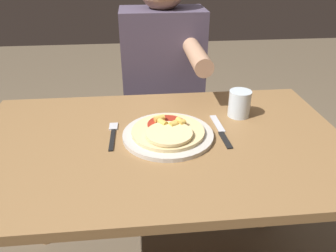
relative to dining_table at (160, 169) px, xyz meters
name	(u,v)px	position (x,y,z in m)	size (l,w,h in m)	color
dining_table	(160,169)	(0.00, 0.00, 0.00)	(1.20, 0.73, 0.73)	olive
plate	(168,135)	(0.03, 0.01, 0.12)	(0.29, 0.29, 0.01)	beige
pizza	(168,131)	(0.03, 0.01, 0.14)	(0.23, 0.23, 0.04)	#E0C689
fork	(113,134)	(-0.15, 0.05, 0.12)	(0.03, 0.18, 0.00)	black
knife	(221,131)	(0.21, 0.03, 0.12)	(0.03, 0.22, 0.00)	black
drinking_glass	(239,104)	(0.30, 0.14, 0.16)	(0.08, 0.08, 0.10)	silver
person_diner	(163,77)	(0.06, 0.59, 0.11)	(0.38, 0.52, 1.23)	#2D2D38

